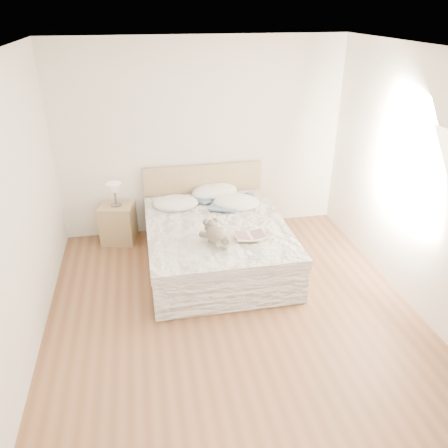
{
  "coord_description": "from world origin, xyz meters",
  "views": [
    {
      "loc": [
        -0.84,
        -3.64,
        3.06
      ],
      "look_at": [
        0.08,
        1.05,
        0.62
      ],
      "focal_mm": 35.0,
      "sensor_mm": 36.0,
      "label": 1
    }
  ],
  "objects_px": {
    "bed": "(216,241)",
    "table_lamp": "(114,190)",
    "childrens_book": "(250,236)",
    "nightstand": "(118,223)",
    "teddy_bear": "(216,240)",
    "photo_book": "(173,204)"
  },
  "relations": [
    {
      "from": "table_lamp",
      "to": "teddy_bear",
      "type": "relative_size",
      "value": 0.86
    },
    {
      "from": "nightstand",
      "to": "childrens_book",
      "type": "distance_m",
      "value": 2.09
    },
    {
      "from": "teddy_bear",
      "to": "photo_book",
      "type": "bearing_deg",
      "value": 94.87
    },
    {
      "from": "bed",
      "to": "photo_book",
      "type": "relative_size",
      "value": 6.46
    },
    {
      "from": "childrens_book",
      "to": "teddy_bear",
      "type": "distance_m",
      "value": 0.42
    },
    {
      "from": "bed",
      "to": "photo_book",
      "type": "xyz_separation_m",
      "value": [
        -0.48,
        0.54,
        0.32
      ]
    },
    {
      "from": "nightstand",
      "to": "photo_book",
      "type": "height_order",
      "value": "photo_book"
    },
    {
      "from": "childrens_book",
      "to": "bed",
      "type": "bearing_deg",
      "value": 119.26
    },
    {
      "from": "bed",
      "to": "nightstand",
      "type": "xyz_separation_m",
      "value": [
        -1.25,
        0.83,
        -0.03
      ]
    },
    {
      "from": "table_lamp",
      "to": "childrens_book",
      "type": "xyz_separation_m",
      "value": [
        1.56,
        -1.33,
        -0.16
      ]
    },
    {
      "from": "nightstand",
      "to": "teddy_bear",
      "type": "height_order",
      "value": "teddy_bear"
    },
    {
      "from": "table_lamp",
      "to": "bed",
      "type": "bearing_deg",
      "value": -33.15
    },
    {
      "from": "bed",
      "to": "photo_book",
      "type": "distance_m",
      "value": 0.79
    },
    {
      "from": "table_lamp",
      "to": "nightstand",
      "type": "bearing_deg",
      "value": 113.67
    },
    {
      "from": "childrens_book",
      "to": "photo_book",
      "type": "bearing_deg",
      "value": 124.74
    },
    {
      "from": "table_lamp",
      "to": "teddy_bear",
      "type": "height_order",
      "value": "table_lamp"
    },
    {
      "from": "bed",
      "to": "table_lamp",
      "type": "height_order",
      "value": "bed"
    },
    {
      "from": "bed",
      "to": "table_lamp",
      "type": "bearing_deg",
      "value": 146.85
    },
    {
      "from": "nightstand",
      "to": "table_lamp",
      "type": "relative_size",
      "value": 1.71
    },
    {
      "from": "childrens_book",
      "to": "teddy_bear",
      "type": "xyz_separation_m",
      "value": [
        -0.42,
        -0.06,
        0.02
      ]
    },
    {
      "from": "childrens_book",
      "to": "table_lamp",
      "type": "bearing_deg",
      "value": 137.31
    },
    {
      "from": "bed",
      "to": "teddy_bear",
      "type": "height_order",
      "value": "bed"
    }
  ]
}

